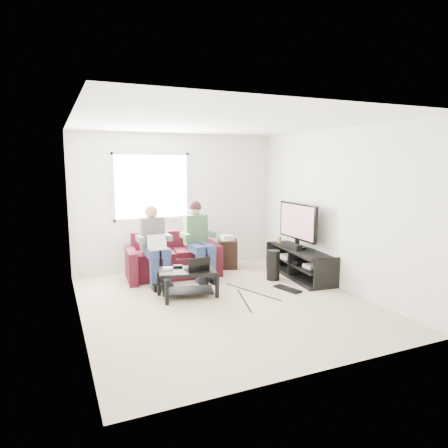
{
  "coord_description": "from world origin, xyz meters",
  "views": [
    {
      "loc": [
        -2.28,
        -5.24,
        2.04
      ],
      "look_at": [
        0.28,
        0.6,
        1.06
      ],
      "focal_mm": 32.0,
      "sensor_mm": 36.0,
      "label": 1
    }
  ],
  "objects_px": {
    "tv_stand": "(300,265)",
    "subwoofer": "(273,265)",
    "sofa": "(173,259)",
    "tv": "(298,223)",
    "coffee_table": "(188,277)",
    "end_table": "(227,253)"
  },
  "relations": [
    {
      "from": "coffee_table",
      "to": "tv",
      "type": "relative_size",
      "value": 0.87
    },
    {
      "from": "sofa",
      "to": "end_table",
      "type": "distance_m",
      "value": 1.14
    },
    {
      "from": "tv_stand",
      "to": "subwoofer",
      "type": "distance_m",
      "value": 0.52
    },
    {
      "from": "sofa",
      "to": "tv",
      "type": "relative_size",
      "value": 1.59
    },
    {
      "from": "coffee_table",
      "to": "end_table",
      "type": "bearing_deg",
      "value": 46.26
    },
    {
      "from": "sofa",
      "to": "tv_stand",
      "type": "distance_m",
      "value": 2.3
    },
    {
      "from": "end_table",
      "to": "tv_stand",
      "type": "bearing_deg",
      "value": -50.63
    },
    {
      "from": "subwoofer",
      "to": "end_table",
      "type": "relative_size",
      "value": 0.81
    },
    {
      "from": "sofa",
      "to": "tv_stand",
      "type": "relative_size",
      "value": 1.08
    },
    {
      "from": "coffee_table",
      "to": "tv_stand",
      "type": "distance_m",
      "value": 2.19
    },
    {
      "from": "sofa",
      "to": "subwoofer",
      "type": "height_order",
      "value": "sofa"
    },
    {
      "from": "coffee_table",
      "to": "subwoofer",
      "type": "relative_size",
      "value": 1.82
    },
    {
      "from": "coffee_table",
      "to": "tv_stand",
      "type": "height_order",
      "value": "tv_stand"
    },
    {
      "from": "tv",
      "to": "end_table",
      "type": "distance_m",
      "value": 1.54
    },
    {
      "from": "tv",
      "to": "subwoofer",
      "type": "distance_m",
      "value": 0.88
    },
    {
      "from": "sofa",
      "to": "tv",
      "type": "bearing_deg",
      "value": -24.44
    },
    {
      "from": "sofa",
      "to": "coffee_table",
      "type": "xyz_separation_m",
      "value": [
        -0.13,
        -1.23,
        0.01
      ]
    },
    {
      "from": "sofa",
      "to": "subwoofer",
      "type": "bearing_deg",
      "value": -32.15
    },
    {
      "from": "tv",
      "to": "coffee_table",
      "type": "bearing_deg",
      "value": -172.33
    },
    {
      "from": "tv_stand",
      "to": "tv",
      "type": "height_order",
      "value": "tv"
    },
    {
      "from": "tv_stand",
      "to": "coffee_table",
      "type": "bearing_deg",
      "value": -174.93
    },
    {
      "from": "tv",
      "to": "end_table",
      "type": "height_order",
      "value": "tv"
    }
  ]
}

